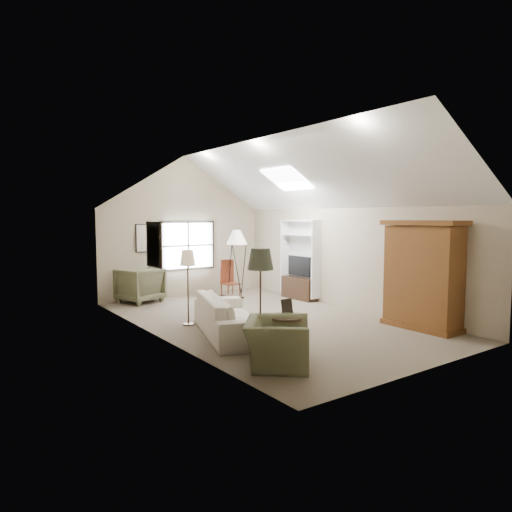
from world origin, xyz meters
TOP-DOWN VIEW (x-y plane):
  - room_shell at (0.00, 0.00)m, footprint 5.01×8.01m
  - window at (0.10, 3.96)m, footprint 1.72×0.08m
  - skylight at (1.30, 0.90)m, footprint 0.80×1.20m
  - wall_art at (-1.88, 1.94)m, footprint 1.97×3.71m
  - armoire at (2.18, -2.40)m, footprint 0.60×1.50m
  - tv_alcove at (2.34, 1.60)m, footprint 0.32×1.30m
  - media_console at (2.32, 1.60)m, footprint 0.34×1.18m
  - tv_panel at (2.32, 1.60)m, footprint 0.05×0.90m
  - sofa at (-1.29, -0.58)m, footprint 1.79×2.77m
  - armchair_near at (-1.68, -2.54)m, footprint 1.44×1.45m
  - armchair_far at (-1.47, 3.70)m, footprint 1.27×1.28m
  - coffee_table at (-0.75, 0.73)m, footprint 0.98×0.58m
  - bowl at (-0.75, 0.73)m, footprint 0.24×0.24m
  - side_table at (-1.19, -2.18)m, footprint 0.82×0.82m
  - side_chair at (0.69, 2.59)m, footprint 0.44×0.44m
  - tripod_lamp at (0.84, 2.50)m, footprint 0.75×0.75m
  - dark_lamp at (-1.59, -1.98)m, footprint 0.55×0.55m
  - tan_lamp at (-1.59, 0.62)m, footprint 0.41×0.41m

SIDE VIEW (x-z plane):
  - coffee_table at x=-0.75m, z-range 0.00..0.49m
  - media_console at x=2.32m, z-range 0.00..0.60m
  - side_table at x=-1.19m, z-range 0.00..0.65m
  - armchair_near at x=-1.68m, z-range 0.00..0.71m
  - sofa at x=-1.29m, z-range 0.00..0.76m
  - armchair_far at x=-1.47m, z-range 0.00..0.93m
  - bowl at x=-0.75m, z-range 0.49..0.54m
  - side_chair at x=0.69m, z-range 0.00..1.10m
  - tan_lamp at x=-1.59m, z-range 0.00..1.62m
  - dark_lamp at x=-1.59m, z-range 0.00..1.80m
  - tv_panel at x=2.32m, z-range 0.65..1.20m
  - tripod_lamp at x=0.84m, z-range 0.00..1.96m
  - armoire at x=2.18m, z-range 0.00..2.20m
  - tv_alcove at x=2.34m, z-range 0.10..2.20m
  - window at x=0.10m, z-range 0.74..2.16m
  - wall_art at x=-1.88m, z-range 1.29..2.17m
  - room_shell at x=0.00m, z-range 1.21..5.21m
  - skylight at x=1.30m, z-range 2.96..3.48m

